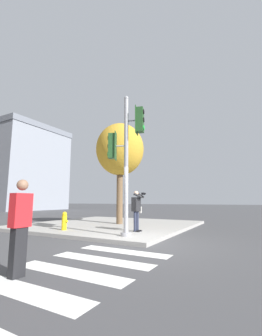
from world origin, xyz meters
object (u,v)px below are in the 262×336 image
object	(u,v)px
traffic_signal_pole	(126,150)
person_photographer	(137,207)
street_tree	(120,150)
pedestrian_distant	(20,224)
fire_hydrant	(64,221)

from	to	relation	value
traffic_signal_pole	person_photographer	world-z (taller)	traffic_signal_pole
traffic_signal_pole	street_tree	xyz separation A→B (m)	(3.39, 2.37, 0.92)
person_photographer	traffic_signal_pole	bearing A→B (deg)	-170.04
traffic_signal_pole	person_photographer	bearing A→B (deg)	9.96
pedestrian_distant	fire_hydrant	size ratio (longest dim) A/B	2.30
person_photographer	fire_hydrant	distance (m)	3.04
traffic_signal_pole	fire_hydrant	distance (m)	3.99
person_photographer	street_tree	world-z (taller)	street_tree
street_tree	fire_hydrant	size ratio (longest dim) A/B	7.30
person_photographer	street_tree	size ratio (longest dim) A/B	0.29
person_photographer	street_tree	distance (m)	4.28
traffic_signal_pole	street_tree	bearing A→B (deg)	34.95
person_photographer	fire_hydrant	bearing A→B (deg)	110.98
person_photographer	pedestrian_distant	distance (m)	5.37
pedestrian_distant	traffic_signal_pole	bearing A→B (deg)	3.27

